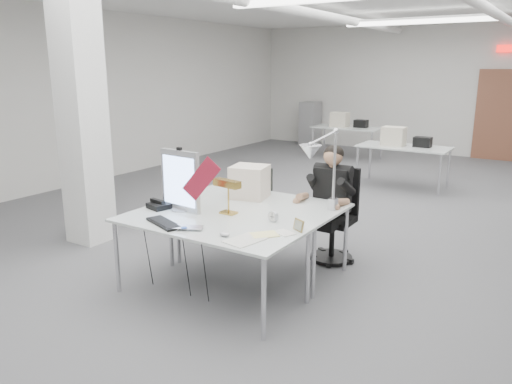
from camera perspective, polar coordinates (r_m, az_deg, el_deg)
room_shell at (r=6.72m, az=8.74°, el=9.99°), size 10.04×14.04×3.24m
desk_main at (r=4.67m, az=-5.39°, el=-3.65°), size 1.80×0.90×0.02m
desk_second at (r=5.38m, az=0.48°, el=-1.18°), size 1.80×0.90×0.02m
bg_desk_a at (r=9.46m, az=16.54°, el=4.95°), size 1.60×0.80×0.02m
bg_desk_b at (r=12.17m, az=10.39°, el=7.25°), size 1.60×0.80×0.02m
filing_cabinet at (r=14.19m, az=6.21°, el=7.79°), size 0.45×0.55×1.20m
office_chair at (r=5.68m, az=8.78°, el=-2.25°), size 0.59×0.59×1.16m
seated_person at (r=5.55m, az=8.70°, el=0.82°), size 0.54×0.66×0.96m
monitor at (r=5.03m, az=-8.64°, el=1.29°), size 0.50×0.10×0.61m
pennant at (r=4.80m, az=-6.26°, el=1.51°), size 0.41×0.10×0.45m
keyboard at (r=4.67m, az=-10.46°, el=-3.53°), size 0.48×0.31×0.02m
laptop at (r=4.46m, az=-8.22°, el=-4.26°), size 0.37×0.32×0.02m
mouse at (r=4.29m, az=-3.61°, el=-4.83°), size 0.10×0.07×0.04m
bankers_lamp at (r=4.89m, az=-3.17°, el=-0.52°), size 0.32×0.16×0.35m
desk_phone at (r=5.20m, az=-11.00°, el=-1.56°), size 0.26×0.24×0.05m
picture_frame_left at (r=5.33m, az=-9.51°, el=-0.80°), size 0.13×0.05×0.10m
picture_frame_right at (r=4.42m, az=4.90°, el=-3.79°), size 0.13×0.09×0.11m
desk_clock at (r=4.67m, az=1.97°, el=-2.82°), size 0.11×0.04×0.10m
paper_stack_a at (r=4.19m, az=-1.27°, el=-5.50°), size 0.29×0.37×0.01m
paper_stack_b at (r=4.32m, az=0.97°, el=-4.89°), size 0.28×0.28×0.01m
paper_stack_c at (r=4.37m, az=3.23°, el=-4.67°), size 0.22×0.19×0.01m
beige_monitor at (r=5.49m, az=-0.73°, el=1.18°), size 0.45×0.43×0.36m
architect_lamp at (r=4.78m, az=7.77°, el=2.78°), size 0.45×0.78×0.96m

